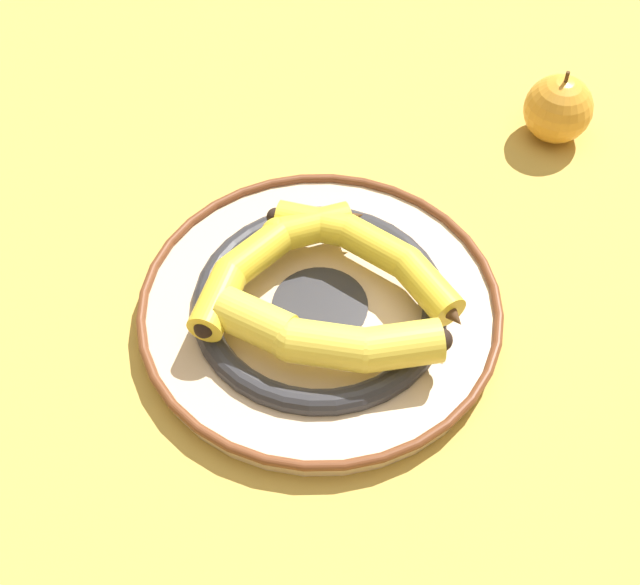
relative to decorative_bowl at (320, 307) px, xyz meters
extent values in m
plane|color=gold|center=(0.03, 0.04, -0.01)|extent=(2.80, 2.80, 0.00)
cylinder|color=beige|center=(0.00, 0.00, -0.01)|extent=(0.32, 0.32, 0.02)
torus|color=#2D2D33|center=(0.00, 0.00, 0.01)|extent=(0.23, 0.23, 0.02)
cylinder|color=#2D2D33|center=(0.00, 0.00, 0.00)|extent=(0.09, 0.09, 0.00)
torus|color=brown|center=(0.00, 0.00, 0.00)|extent=(0.33, 0.33, 0.01)
cylinder|color=yellow|center=(-0.09, 0.02, 0.03)|extent=(0.06, 0.07, 0.03)
cylinder|color=yellow|center=(-0.06, -0.04, 0.03)|extent=(0.07, 0.07, 0.03)
cylinder|color=yellow|center=(0.00, -0.07, 0.03)|extent=(0.07, 0.05, 0.03)
sphere|color=yellow|center=(-0.08, -0.01, 0.03)|extent=(0.03, 0.03, 0.03)
sphere|color=yellow|center=(-0.03, -0.06, 0.03)|extent=(0.03, 0.03, 0.03)
cone|color=#472D19|center=(-0.11, 0.04, 0.03)|extent=(0.03, 0.04, 0.02)
sphere|color=black|center=(0.03, -0.08, 0.03)|extent=(0.02, 0.02, 0.02)
cylinder|color=yellow|center=(0.00, -0.07, 0.03)|extent=(0.07, 0.04, 0.03)
cylinder|color=yellow|center=(0.05, -0.04, 0.03)|extent=(0.07, 0.07, 0.03)
cylinder|color=yellow|center=(0.09, 0.01, 0.03)|extent=(0.06, 0.07, 0.03)
sphere|color=yellow|center=(0.03, -0.06, 0.03)|extent=(0.03, 0.03, 0.03)
sphere|color=yellow|center=(0.08, -0.02, 0.03)|extent=(0.03, 0.03, 0.03)
cone|color=#472D19|center=(-0.04, -0.08, 0.03)|extent=(0.03, 0.03, 0.02)
sphere|color=black|center=(0.10, 0.04, 0.03)|extent=(0.02, 0.02, 0.02)
cylinder|color=yellow|center=(0.06, 0.04, 0.04)|extent=(0.07, 0.07, 0.04)
cylinder|color=yellow|center=(0.00, 0.07, 0.04)|extent=(0.07, 0.05, 0.04)
cylinder|color=yellow|center=(-0.06, 0.07, 0.04)|extent=(0.07, 0.04, 0.04)
sphere|color=yellow|center=(0.03, 0.06, 0.04)|extent=(0.04, 0.04, 0.04)
sphere|color=yellow|center=(-0.03, 0.08, 0.04)|extent=(0.04, 0.04, 0.04)
cone|color=#472D19|center=(0.09, 0.02, 0.04)|extent=(0.04, 0.04, 0.03)
sphere|color=black|center=(-0.09, 0.07, 0.04)|extent=(0.02, 0.02, 0.02)
sphere|color=gold|center=(-0.28, -0.22, 0.02)|extent=(0.07, 0.07, 0.07)
cylinder|color=#4C3319|center=(-0.28, -0.22, 0.06)|extent=(0.00, 0.00, 0.01)
camera|label=1|loc=(0.06, 0.48, 0.65)|focal=50.00mm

